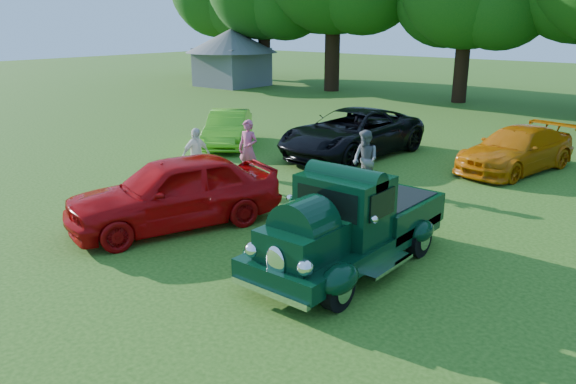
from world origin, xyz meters
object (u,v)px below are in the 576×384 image
Objects in this scene: back_car_lime at (228,129)px; spectator_grey at (365,160)px; red_convertible at (174,192)px; gazebo at (232,51)px; back_car_orange at (516,150)px; spectator_white at (196,156)px; hero_pickup at (350,226)px; spectator_pink at (248,149)px; back_car_black at (352,133)px.

spectator_grey is at bearing -49.14° from back_car_lime.
red_convertible reaches higher than back_car_lime.
back_car_orange is at bearing -25.47° from gazebo.
back_car_lime is at bearing -149.32° from back_car_orange.
red_convertible is 10.70m from back_car_orange.
back_car_lime is at bearing -171.33° from spectator_grey.
gazebo is (-23.30, 11.10, 1.74)m from back_car_orange.
spectator_white is (-2.30, 2.68, -0.02)m from red_convertible.
gazebo is at bearing 97.72° from back_car_lime.
hero_pickup is 5.18m from spectator_grey.
red_convertible reaches higher than back_car_orange.
spectator_pink reaches higher than back_car_orange.
back_car_black is 0.89× the size of gazebo.
hero_pickup is 2.74× the size of spectator_pink.
spectator_white is at bearing 163.03° from hero_pickup.
gazebo is at bearing 139.00° from hero_pickup.
spectator_grey reaches higher than red_convertible.
back_car_orange is at bearing 21.12° from back_car_black.
spectator_white is at bearing -126.39° from spectator_grey.
spectator_white reaches higher than back_car_orange.
spectator_white is at bearing -47.43° from gazebo.
red_convertible is 0.83× the size of back_car_black.
hero_pickup reaches higher than spectator_white.
back_car_black is at bearing 114.80° from red_convertible.
red_convertible is at bearing -80.99° from back_car_black.
hero_pickup is 2.87× the size of spectator_grey.
hero_pickup is 6.71m from spectator_pink.
gazebo is (-18.31, 12.64, 1.61)m from back_car_black.
spectator_grey is at bearing 118.94° from hero_pickup.
back_car_black reaches higher than back_car_lime.
back_car_lime is 19.96m from gazebo.
spectator_white reaches higher than back_car_lime.
back_car_lime is 2.40× the size of spectator_grey.
gazebo is (-16.75, 18.23, 1.61)m from spectator_white.
red_convertible is 5.50m from spectator_grey.
gazebo is (-17.46, 16.84, 1.55)m from spectator_pink.
gazebo reaches higher than red_convertible.
spectator_grey is (2.43, -3.04, 0.02)m from back_car_black.
hero_pickup is 11.11m from back_car_lime.
spectator_pink is at bearing 149.78° from hero_pickup.
back_car_black is 3.60× the size of spectator_white.
red_convertible is 1.22× the size of back_car_lime.
back_car_lime is at bearing 146.97° from red_convertible.
back_car_black is 1.25× the size of back_car_orange.
back_car_lime is 9.87m from back_car_orange.
red_convertible is (-4.20, -0.70, 0.02)m from hero_pickup.
red_convertible is 28.34m from gazebo.
red_convertible is at bearing -86.87° from spectator_grey.
hero_pickup is at bearing -52.97° from back_car_black.
red_convertible is at bearing -78.39° from spectator_pink.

